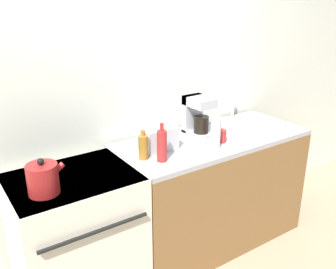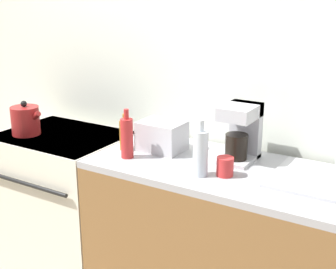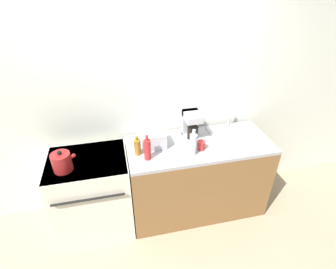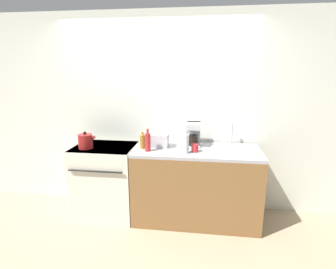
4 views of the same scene
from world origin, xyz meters
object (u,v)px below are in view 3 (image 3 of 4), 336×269
kettle (62,162)px  bottle_red (147,149)px  cup_red (201,145)px  toaster (153,139)px  bottle_clear (193,144)px  coffee_maker (191,124)px  bottle_amber (137,147)px  stove (93,194)px

kettle → bottle_red: size_ratio=0.81×
kettle → cup_red: kettle is taller
toaster → cup_red: 0.49m
kettle → bottle_clear: 1.23m
coffee_maker → cup_red: (0.03, -0.25, -0.11)m
bottle_red → bottle_amber: size_ratio=1.29×
stove → bottle_clear: size_ratio=3.35×
stove → toaster: (0.68, 0.08, 0.54)m
bottle_clear → bottle_red: bearing=177.7°
kettle → toaster: bearing=12.4°
bottle_clear → cup_red: 0.14m
stove → bottle_clear: bearing=-7.3°
bottle_red → bottle_amber: bearing=130.3°
stove → cup_red: 1.25m
kettle → bottle_clear: bottle_clear is taller
coffee_maker → bottle_amber: (-0.61, -0.19, -0.07)m
bottle_clear → bottle_red: 0.45m
stove → bottle_red: bottle_red is taller
kettle → coffee_maker: coffee_maker is taller
kettle → bottle_amber: kettle is taller
coffee_maker → bottle_red: (-0.52, -0.29, -0.05)m
kettle → coffee_maker: bearing=12.3°
kettle → bottle_clear: (1.23, -0.03, 0.03)m
stove → cup_red: (1.14, -0.07, 0.50)m
cup_red → coffee_maker: bearing=96.5°
kettle → cup_red: 1.33m
toaster → bottle_red: 0.22m
stove → coffee_maker: coffee_maker is taller
stove → bottle_clear: 1.19m
stove → kettle: 0.59m
cup_red → bottle_red: bearing=-175.9°
stove → bottle_red: bearing=-11.1°
kettle → bottle_red: bottle_red is taller
stove → coffee_maker: (1.11, 0.18, 0.62)m
kettle → cup_red: (1.33, 0.03, -0.04)m
bottle_clear → cup_red: bottle_clear is taller
bottle_red → bottle_amber: 0.13m
bottle_amber → cup_red: 0.64m
bottle_red → bottle_clear: bearing=-2.3°
stove → toaster: size_ratio=3.84×
bottle_clear → cup_red: (0.10, 0.06, -0.07)m
bottle_red → cup_red: bottle_red is taller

